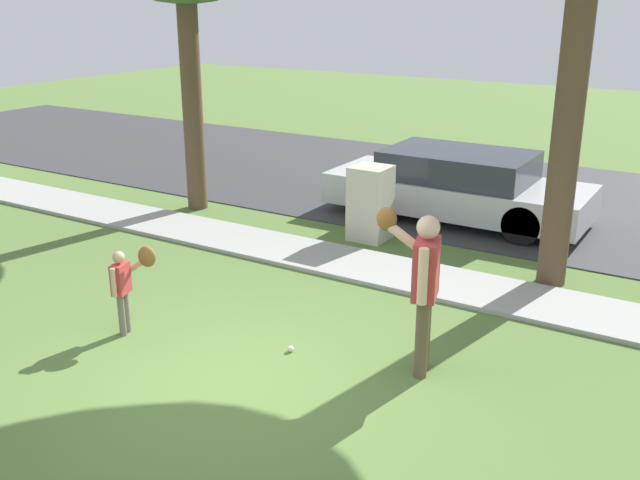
{
  "coord_description": "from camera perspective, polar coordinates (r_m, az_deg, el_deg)",
  "views": [
    {
      "loc": [
        4.24,
        -5.31,
        3.89
      ],
      "look_at": [
        -0.14,
        1.87,
        1.0
      ],
      "focal_mm": 40.54,
      "sensor_mm": 36.0,
      "label": 1
    }
  ],
  "objects": [
    {
      "name": "parked_sedan_silver",
      "position": [
        13.16,
        10.79,
        4.24
      ],
      "size": [
        4.6,
        1.8,
        1.23
      ],
      "color": "silver",
      "rests_on": "road_surface"
    },
    {
      "name": "baseball",
      "position": [
        8.34,
        -2.34,
        -8.58
      ],
      "size": [
        0.07,
        0.07,
        0.07
      ],
      "primitive_type": "sphere",
      "color": "white",
      "rests_on": "ground"
    },
    {
      "name": "utility_cabinet",
      "position": [
        11.88,
        4.0,
        2.92
      ],
      "size": [
        0.6,
        0.59,
        1.23
      ],
      "primitive_type": "cube",
      "color": "beige",
      "rests_on": "ground"
    },
    {
      "name": "person_adult",
      "position": [
        7.56,
        8.05,
        -3.01
      ],
      "size": [
        0.83,
        0.61,
        1.77
      ],
      "rotation": [
        0.0,
        0.0,
        -2.86
      ],
      "color": "brown",
      "rests_on": "ground"
    },
    {
      "name": "sidewalk_strip",
      "position": [
        10.6,
        5.55,
        -2.49
      ],
      "size": [
        36.0,
        1.2,
        0.06
      ],
      "primitive_type": "cube",
      "color": "#A3A39E",
      "rests_on": "ground"
    },
    {
      "name": "ground_plane",
      "position": [
        10.53,
        5.3,
        -2.82
      ],
      "size": [
        48.0,
        48.0,
        0.0
      ],
      "primitive_type": "plane",
      "color": "#567538"
    },
    {
      "name": "road_surface",
      "position": [
        15.05,
        13.98,
        3.46
      ],
      "size": [
        36.0,
        6.8,
        0.02
      ],
      "primitive_type": "cube",
      "color": "#38383A",
      "rests_on": "ground"
    },
    {
      "name": "person_child",
      "position": [
        8.8,
        -14.94,
        -2.97
      ],
      "size": [
        0.45,
        0.51,
        1.09
      ],
      "rotation": [
        0.0,
        0.0,
        0.28
      ],
      "color": "#6B6656",
      "rests_on": "ground"
    }
  ]
}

